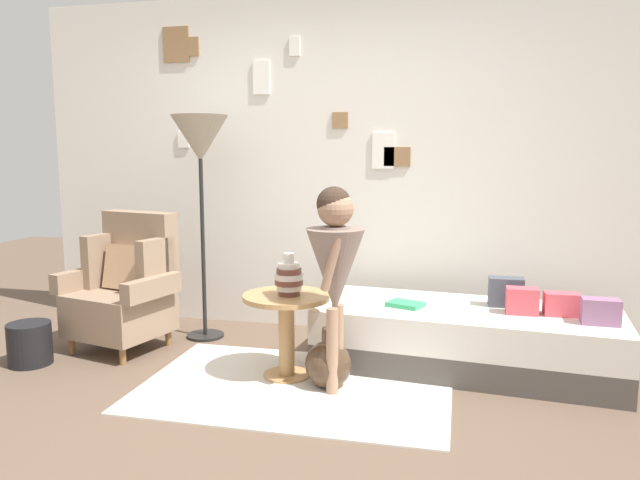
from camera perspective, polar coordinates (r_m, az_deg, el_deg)
The scene contains 16 objects.
ground_plane at distance 3.20m, azimuth -6.79°, elevation -17.59°, with size 12.00×12.00×0.00m, color brown.
gallery_wall at distance 4.76m, azimuth 0.94°, elevation 7.14°, with size 4.80×0.12×2.60m.
rug at distance 3.73m, azimuth -2.29°, elevation -13.65°, with size 1.83×1.23×0.01m, color silver.
armchair at distance 4.54m, azimuth -17.88°, elevation -4.30°, with size 0.85×0.72×0.97m.
daybed at distance 4.08m, azimuth 13.63°, elevation -9.01°, with size 1.97×0.99×0.40m.
pillow_head at distance 3.90m, azimuth 24.99°, elevation -6.15°, with size 0.21×0.12×0.15m, color gray.
pillow_mid at distance 4.01m, azimuth 21.84°, elevation -5.65°, with size 0.20×0.12×0.14m, color #D64C56.
pillow_back at distance 3.97m, azimuth 18.55°, elevation -5.48°, with size 0.19×0.12×0.16m, color #D64C56.
pillow_extra at distance 4.12m, azimuth 17.16°, elevation -4.72°, with size 0.22×0.12×0.19m, color #474C56.
side_table at distance 3.77m, azimuth -3.20°, elevation -7.43°, with size 0.54×0.54×0.53m.
vase_striped at distance 3.69m, azimuth -2.91°, elevation -3.62°, with size 0.17×0.17×0.26m.
floor_lamp at distance 4.54m, azimuth -11.26°, elevation 8.70°, with size 0.41×0.41×1.67m.
person_child at distance 3.45m, azimuth 1.45°, elevation -2.01°, with size 0.34×0.34×1.21m.
book_on_daybed at distance 3.99m, azimuth 8.07°, elevation -6.04°, with size 0.22×0.16×0.03m, color #34A869.
demijohn_near at distance 3.67m, azimuth 0.79°, elevation -11.62°, with size 0.28×0.28×0.37m.
magazine_basket at distance 4.49m, azimuth -25.75°, elevation -8.82°, with size 0.28×0.28×0.28m, color black.
Camera 1 is at (1.00, -2.71, 1.39)m, focal length 33.85 mm.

